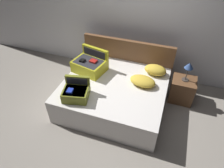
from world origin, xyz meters
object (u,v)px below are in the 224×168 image
Objects in this scene: hard_case_medium at (76,92)px; bed at (114,94)px; pillow_center_head at (155,70)px; pillow_near_headboard at (143,81)px; table_lamp at (189,67)px; nightstand at (182,90)px; hard_case_large at (90,64)px.

bed is at bearing 33.94° from hard_case_medium.
hard_case_medium is 1.16× the size of pillow_center_head.
table_lamp reaches higher than pillow_near_headboard.
pillow_center_head is at bearing 40.88° from bed.
bed is 1.43m from table_lamp.
table_lamp is (0.00, -0.00, 0.54)m from nightstand.
nightstand is 1.29× the size of table_lamp.
bed is 2.77× the size of hard_case_large.
pillow_center_head is at bearing 30.84° from hard_case_medium.
bed is 0.80m from hard_case_medium.
pillow_center_head reaches higher than pillow_near_headboard.
bed is 3.99× the size of pillow_near_headboard.
table_lamp reaches higher than nightstand.
bed is 3.77× the size of nightstand.
hard_case_medium is at bearing -145.00° from pillow_near_headboard.
hard_case_large is (-0.58, 0.25, 0.39)m from bed.
pillow_center_head is at bearing -178.39° from nightstand.
hard_case_large reaches higher than nightstand.
pillow_near_headboard reaches higher than bed.
pillow_center_head is at bearing 68.08° from pillow_near_headboard.
table_lamp is at bearing -90.00° from nightstand.
hard_case_large reaches higher than hard_case_medium.
pillow_center_head is 0.84× the size of nightstand.
nightstand is (1.70, 1.09, -0.37)m from hard_case_medium.
pillow_near_headboard is 1.12× the size of pillow_center_head.
pillow_center_head is at bearing 26.20° from hard_case_large.
nightstand is (1.79, 0.32, -0.40)m from hard_case_large.
hard_case_medium is (0.09, -0.77, -0.03)m from hard_case_large.
pillow_center_head is (1.13, 1.07, -0.02)m from hard_case_medium.
pillow_center_head reaches higher than nightstand.
nightstand is 0.54m from table_lamp.
hard_case_medium is at bearing -147.36° from table_lamp.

